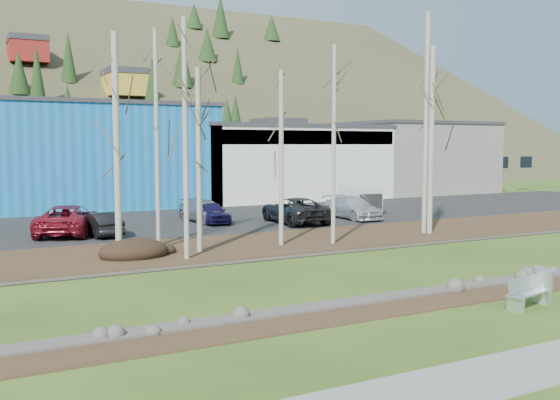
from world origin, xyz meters
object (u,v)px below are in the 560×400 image
bench_intact (527,292)px  van_white (360,200)px  litter_bin (543,287)px  car_5 (295,210)px  car_3 (204,211)px  car_6 (353,208)px  car_2 (68,220)px  car_4 (212,213)px  car_1 (101,224)px

bench_intact → van_white: 25.55m
litter_bin → car_5: bearing=83.7°
litter_bin → car_3: (-2.49, 23.55, 0.31)m
van_white → car_6: bearing=-119.7°
car_2 → car_3: size_ratio=1.24×
car_3 → van_white: 11.78m
car_4 → car_3: bearing=102.0°
car_4 → car_6: car_6 is taller
bench_intact → car_6: bearing=57.3°
car_2 → litter_bin: bearing=138.4°
car_6 → van_white: size_ratio=1.10×
car_1 → van_white: size_ratio=0.86×
litter_bin → car_6: 21.63m
car_1 → car_5: (11.82, -0.05, 0.15)m
car_3 → car_5: 5.74m
car_1 → car_4: (7.22, 2.30, 0.01)m
litter_bin → car_4: bearing=95.9°
car_1 → van_white: van_white is taller
car_2 → car_1: bearing=158.4°
car_5 → car_6: (4.51, 0.24, -0.07)m
car_3 → car_5: size_ratio=0.82×
car_6 → van_white: (2.53, 2.72, 0.20)m
car_1 → van_white: (18.86, 2.90, 0.28)m
car_3 → car_6: car_6 is taller
car_1 → car_6: car_6 is taller
car_3 → car_6: size_ratio=0.94×
bench_intact → van_white: van_white is taller
car_1 → car_2: size_ratio=0.67×
car_1 → car_4: size_ratio=1.02×
bench_intact → car_4: car_4 is taller
bench_intact → litter_bin: size_ratio=1.90×
litter_bin → car_1: 22.50m
bench_intact → car_5: (3.15, 20.47, 0.47)m
litter_bin → van_white: van_white is taller
bench_intact → car_2: (-10.13, 21.89, 0.48)m
litter_bin → car_1: size_ratio=0.26×
bench_intact → car_5: car_5 is taller
car_4 → bench_intact: bearing=-83.0°
car_1 → car_3: car_3 is taller
litter_bin → van_white: size_ratio=0.22×
car_4 → car_6: 9.35m
bench_intact → car_2: 24.12m
car_5 → van_white: 7.63m
bench_intact → car_5: 20.72m
car_1 → car_5: car_5 is taller
car_1 → car_5: 11.82m
car_3 → car_4: 0.90m
car_3 → van_white: van_white is taller
car_3 → car_1: bearing=-163.1°
car_2 → car_5: bearing=-164.6°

